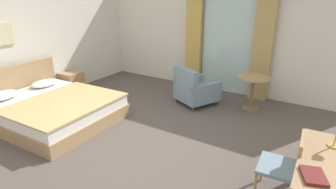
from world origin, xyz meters
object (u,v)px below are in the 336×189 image
at_px(nightstand, 72,82).
at_px(round_cafe_table, 253,85).
at_px(bed, 51,108).
at_px(writing_desk, 326,168).
at_px(closed_book, 314,176).
at_px(framed_picture, 3,34).
at_px(desk_chair, 286,164).
at_px(armchair_by_window, 195,90).

height_order(nightstand, round_cafe_table, round_cafe_table).
xyz_separation_m(bed, writing_desk, (4.52, -0.01, 0.39)).
xyz_separation_m(writing_desk, closed_book, (-0.09, -0.37, 0.11)).
height_order(writing_desk, framed_picture, framed_picture).
height_order(desk_chair, round_cafe_table, desk_chair).
relative_size(nightstand, round_cafe_table, 0.70).
relative_size(nightstand, closed_book, 1.82).
bearing_deg(writing_desk, framed_picture, 179.85).
distance_m(nightstand, writing_desk, 5.62).
distance_m(bed, closed_book, 4.47).
bearing_deg(framed_picture, nightstand, 80.06).
relative_size(bed, desk_chair, 2.71).
bearing_deg(armchair_by_window, nightstand, -162.31).
height_order(writing_desk, round_cafe_table, writing_desk).
bearing_deg(closed_book, bed, 154.92).
xyz_separation_m(closed_book, framed_picture, (-5.58, 0.39, 0.79)).
height_order(writing_desk, armchair_by_window, armchair_by_window).
distance_m(bed, round_cafe_table, 4.00).
height_order(desk_chair, armchair_by_window, desk_chair).
bearing_deg(nightstand, round_cafe_table, 17.81).
xyz_separation_m(desk_chair, closed_book, (0.28, -0.49, 0.27)).
bearing_deg(closed_book, desk_chair, 99.88).
bearing_deg(framed_picture, writing_desk, -0.15).
bearing_deg(bed, writing_desk, -0.15).
height_order(bed, round_cafe_table, bed).
relative_size(writing_desk, desk_chair, 1.50).
bearing_deg(bed, nightstand, 126.73).
xyz_separation_m(round_cafe_table, framed_picture, (-4.23, -2.54, 1.01)).
bearing_deg(bed, closed_book, -4.99).
relative_size(writing_desk, closed_book, 4.69).
relative_size(bed, round_cafe_table, 3.24).
distance_m(bed, armchair_by_window, 2.92).
height_order(nightstand, framed_picture, framed_picture).
bearing_deg(nightstand, framed_picture, -99.94).
bearing_deg(desk_chair, closed_book, -60.03).
xyz_separation_m(writing_desk, armchair_by_window, (-2.58, 2.19, -0.31)).
bearing_deg(round_cafe_table, writing_desk, -60.43).
height_order(desk_chair, framed_picture, framed_picture).
bearing_deg(nightstand, writing_desk, -13.06).
distance_m(nightstand, armchair_by_window, 3.02).
bearing_deg(writing_desk, nightstand, 166.94).
xyz_separation_m(bed, round_cafe_table, (3.07, 2.54, 0.28)).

